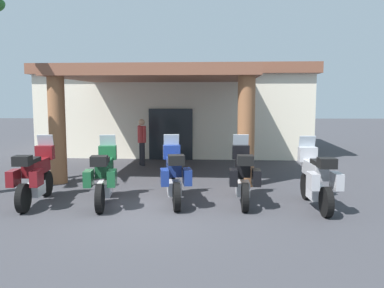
# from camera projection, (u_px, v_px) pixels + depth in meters

# --- Properties ---
(ground_plane) EXTENTS (80.00, 80.00, 0.00)m
(ground_plane) POSITION_uv_depth(u_px,v_px,m) (146.00, 211.00, 9.15)
(ground_plane) COLOR #38383D
(motel_building) EXTENTS (12.41, 12.61, 3.96)m
(motel_building) POSITION_uv_depth(u_px,v_px,m) (179.00, 108.00, 19.63)
(motel_building) COLOR silver
(motel_building) RESTS_ON ground_plane
(motorcycle_maroon) EXTENTS (0.72, 2.21, 1.61)m
(motorcycle_maroon) POSITION_uv_depth(u_px,v_px,m) (35.00, 176.00, 9.70)
(motorcycle_maroon) COLOR black
(motorcycle_maroon) RESTS_ON ground_plane
(motorcycle_green) EXTENTS (0.74, 2.21, 1.61)m
(motorcycle_green) POSITION_uv_depth(u_px,v_px,m) (104.00, 176.00, 9.68)
(motorcycle_green) COLOR black
(motorcycle_green) RESTS_ON ground_plane
(motorcycle_blue) EXTENTS (0.81, 2.21, 1.61)m
(motorcycle_blue) POSITION_uv_depth(u_px,v_px,m) (174.00, 175.00, 9.82)
(motorcycle_blue) COLOR black
(motorcycle_blue) RESTS_ON ground_plane
(motorcycle_black) EXTENTS (0.71, 2.21, 1.61)m
(motorcycle_black) POSITION_uv_depth(u_px,v_px,m) (243.00, 175.00, 9.78)
(motorcycle_black) COLOR black
(motorcycle_black) RESTS_ON ground_plane
(motorcycle_silver) EXTENTS (0.71, 2.21, 1.61)m
(motorcycle_silver) POSITION_uv_depth(u_px,v_px,m) (316.00, 178.00, 9.38)
(motorcycle_silver) COLOR black
(motorcycle_silver) RESTS_ON ground_plane
(pedestrian) EXTENTS (0.32, 0.46, 1.76)m
(pedestrian) POSITION_uv_depth(u_px,v_px,m) (142.00, 139.00, 15.18)
(pedestrian) COLOR black
(pedestrian) RESTS_ON ground_plane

